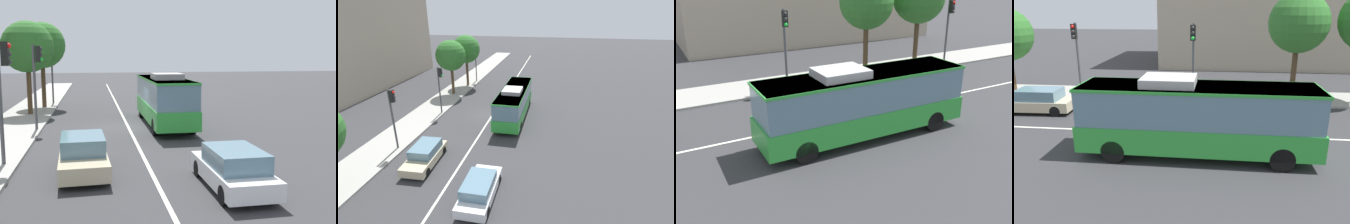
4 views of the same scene
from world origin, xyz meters
The scene contains 11 objects.
ground_plane centered at (0.00, 0.00, 0.00)m, with size 160.00×160.00×0.00m, color #333335.
sidewalk_kerb centered at (0.00, 7.15, 0.07)m, with size 80.00×3.69×0.14m, color #9E9B93.
lane_centre_line centered at (0.00, 0.00, 0.01)m, with size 76.00×0.16×0.01m, color silver.
transit_bus centered at (0.20, -2.40, 1.81)m, with size 10.01×2.56×3.46m.
sedan_white centered at (-12.80, -2.50, 0.72)m, with size 4.51×1.84×1.46m.
sedan_beige centered at (-9.87, 2.63, 0.72)m, with size 4.57×1.99×1.46m.
traffic_light_near_corner centered at (-0.57, 5.44, 3.56)m, with size 0.34×0.62×5.20m.
traffic_light_mid_block centered at (-8.46, 5.74, 3.56)m, with size 0.32×0.62×5.20m.
traffic_light_far_corner centered at (12.98, 5.67, 3.56)m, with size 0.33×0.62×5.20m.
street_tree_kerbside_left centered at (6.12, 6.89, 5.18)m, with size 3.86×3.86×7.13m.
street_tree_kerbside_right centered at (10.33, 6.33, 5.39)m, with size 3.90×3.90×7.37m.
Camera 1 is at (-25.55, 2.20, 4.61)m, focal length 42.89 mm.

